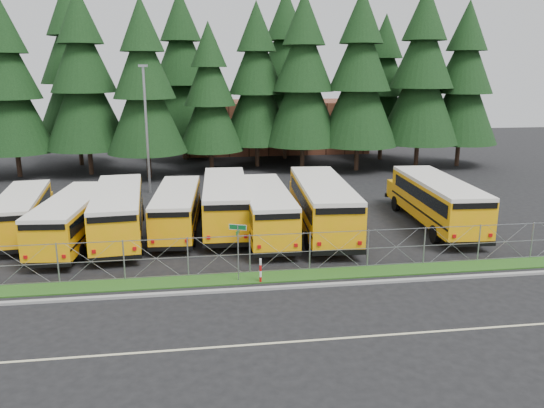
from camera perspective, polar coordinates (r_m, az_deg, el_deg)
The scene contains 30 objects.
ground at distance 27.46m, azimuth -0.51°, elevation -6.58°, with size 120.00×120.00×0.00m, color black.
curb at distance 24.59m, azimuth 0.47°, elevation -9.00°, with size 50.00×0.25×0.12m, color gray.
grass_verge at distance 25.88m, azimuth 0.00°, elevation -7.84°, with size 50.00×1.40×0.06m, color #1E4915.
road_lane_line at distance 20.27m, azimuth 2.61°, elevation -14.55°, with size 50.00×0.12×0.01m, color beige.
chainlink_fence at distance 26.18m, azimuth -0.22°, elevation -5.31°, with size 44.00×0.10×2.00m, color #919399, non-canonical shape.
brick_building at distance 66.45m, azimuth 0.02°, elevation 8.42°, with size 22.00×10.00×6.00m, color brown.
bus_0 at distance 35.20m, azimuth -25.16°, elevation -1.02°, with size 2.37×10.02×2.63m, color #E7A307, non-canonical shape.
bus_1 at distance 32.38m, azimuth -20.45°, elevation -1.64°, with size 2.51×10.65×2.79m, color #E7A307, non-canonical shape.
bus_2 at distance 32.57m, azimuth -16.13°, elevation -1.02°, with size 2.70×11.45×3.00m, color #E7A307, non-canonical shape.
bus_3 at distance 33.10m, azimuth -10.12°, elevation -0.68°, with size 2.45×10.38×2.72m, color #E7A307, non-canonical shape.
bus_4 at distance 33.62m, azimuth -5.03°, elevation 0.01°, with size 2.74×11.60×3.04m, color #E7A307, non-canonical shape.
bus_5 at distance 31.93m, azimuth -0.71°, elevation -0.82°, with size 2.63×11.14×2.92m, color #E7A307, non-canonical shape.
bus_6 at distance 32.68m, azimuth 5.34°, elevation -0.25°, with size 2.91×12.32×3.23m, color #E7A307, non-canonical shape.
bus_east at distance 35.29m, azimuth 17.08°, elevation 0.16°, with size 2.80×11.84×3.10m, color #E7A307, non-canonical shape.
street_sign at distance 24.81m, azimuth -3.68°, elevation -3.93°, with size 0.79×0.52×2.81m.
striped_bollard at distance 25.06m, azimuth -1.25°, elevation -7.20°, with size 0.11×0.11×1.20m, color #B20C0C.
light_standard at distance 43.52m, azimuth -13.36°, elevation 8.26°, with size 0.70×0.35×10.14m.
conifer_1 at distance 54.42m, azimuth -26.35°, elevation 10.90°, with size 7.18×7.18×15.87m, color black, non-canonical shape.
conifer_2 at distance 53.01m, azimuth -19.57°, elevation 12.14°, with size 7.72×7.72×17.08m, color black, non-canonical shape.
conifer_3 at distance 49.86m, azimuth -13.55°, elevation 11.87°, with size 7.25×7.25×16.04m, color black, non-canonical shape.
conifer_4 at distance 52.10m, azimuth -6.70°, elevation 11.23°, with size 6.41×6.41×14.18m, color black, non-canonical shape.
conifer_5 at distance 54.48m, azimuth -1.66°, elevation 12.57°, with size 7.37×7.37×16.31m, color black, non-canonical shape.
conifer_6 at distance 52.79m, azimuth 3.38°, elevation 12.90°, with size 7.71×7.71×17.06m, color black, non-canonical shape.
conifer_7 at distance 52.88m, azimuth 9.39°, elevation 12.84°, with size 7.80×7.80×17.24m, color black, non-canonical shape.
conifer_8 at distance 55.33m, azimuth 15.78°, elevation 12.81°, with size 8.01×8.01×17.72m, color black, non-canonical shape.
conifer_9 at distance 58.09m, azimuth 19.90°, elevation 11.92°, with size 7.43×7.43×16.44m, color black, non-canonical shape.
conifer_10 at distance 58.83m, azimuth -20.54°, elevation 12.89°, with size 8.37×8.37×18.51m, color black, non-canonical shape.
conifer_11 at distance 59.65m, azimuth -9.62°, elevation 13.35°, with size 8.15×8.15×18.03m, color black, non-canonical shape.
conifer_12 at distance 59.49m, azimuth 1.44°, elevation 13.61°, with size 8.22×8.22×18.17m, color black, non-canonical shape.
conifer_13 at distance 60.11m, azimuth 11.87°, elevation 12.06°, with size 7.02×7.02×15.53m, color black, non-canonical shape.
Camera 1 is at (-3.40, -25.43, 9.77)m, focal length 35.00 mm.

